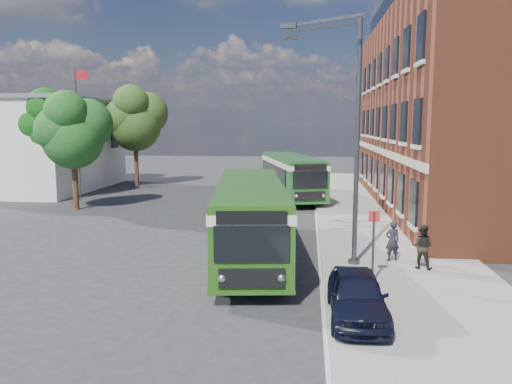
# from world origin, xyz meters

# --- Properties ---
(ground) EXTENTS (120.00, 120.00, 0.00)m
(ground) POSITION_xyz_m (0.00, 0.00, 0.00)
(ground) COLOR #2A2B2D
(ground) RESTS_ON ground
(pavement) EXTENTS (6.00, 48.00, 0.15)m
(pavement) POSITION_xyz_m (7.00, 8.00, 0.07)
(pavement) COLOR gray
(pavement) RESTS_ON ground
(kerb_line) EXTENTS (0.12, 48.00, 0.01)m
(kerb_line) POSITION_xyz_m (3.95, 8.00, 0.01)
(kerb_line) COLOR beige
(kerb_line) RESTS_ON ground
(brick_office) EXTENTS (12.10, 26.00, 14.20)m
(brick_office) POSITION_xyz_m (14.00, 12.00, 6.97)
(brick_office) COLOR brown
(brick_office) RESTS_ON ground
(white_building) EXTENTS (9.40, 13.40, 7.30)m
(white_building) POSITION_xyz_m (-18.00, 18.00, 3.66)
(white_building) COLOR silver
(white_building) RESTS_ON ground
(flagpole) EXTENTS (0.95, 0.10, 9.00)m
(flagpole) POSITION_xyz_m (-12.45, 13.00, 4.94)
(flagpole) COLOR #36383B
(flagpole) RESTS_ON ground
(street_lamp) EXTENTS (2.96, 2.38, 9.00)m
(street_lamp) POSITION_xyz_m (4.84, -2.00, 4.79)
(street_lamp) COLOR #36383B
(street_lamp) RESTS_ON ground
(bus_stop_sign) EXTENTS (0.35, 0.08, 2.52)m
(bus_stop_sign) POSITION_xyz_m (5.60, -4.20, 1.51)
(bus_stop_sign) COLOR #36383B
(bus_stop_sign) RESTS_ON ground
(bus_front) EXTENTS (3.98, 11.98, 3.02)m
(bus_front) POSITION_xyz_m (1.18, -0.89, 1.83)
(bus_front) COLOR #245214
(bus_front) RESTS_ON ground
(bus_rear) EXTENTS (5.12, 11.21, 3.02)m
(bus_rear) POSITION_xyz_m (2.27, 15.07, 1.83)
(bus_rear) COLOR #1E5820
(bus_rear) RESTS_ON ground
(parked_car) EXTENTS (1.51, 3.75, 1.28)m
(parked_car) POSITION_xyz_m (4.80, -7.35, 0.79)
(parked_car) COLOR black
(parked_car) RESTS_ON pavement
(pedestrian_a) EXTENTS (0.65, 0.51, 1.54)m
(pedestrian_a) POSITION_xyz_m (6.66, -1.50, 0.92)
(pedestrian_a) COLOR black
(pedestrian_a) RESTS_ON pavement
(pedestrian_b) EXTENTS (0.95, 0.84, 1.60)m
(pedestrian_b) POSITION_xyz_m (7.55, -2.41, 0.95)
(pedestrian_b) COLOR black
(pedestrian_b) RESTS_ON pavement
(tree_left) EXTENTS (4.31, 4.10, 7.28)m
(tree_left) POSITION_xyz_m (-10.82, 8.88, 4.94)
(tree_left) COLOR #3D2416
(tree_left) RESTS_ON ground
(tree_mid) EXTENTS (4.58, 4.35, 7.73)m
(tree_mid) POSITION_xyz_m (-14.43, 13.24, 5.24)
(tree_mid) COLOR #3D2416
(tree_mid) RESTS_ON ground
(tree_right) EXTENTS (5.03, 4.79, 8.50)m
(tree_right) POSITION_xyz_m (-11.11, 20.85, 5.77)
(tree_right) COLOR #3D2416
(tree_right) RESTS_ON ground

